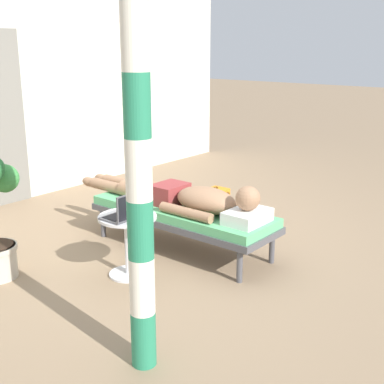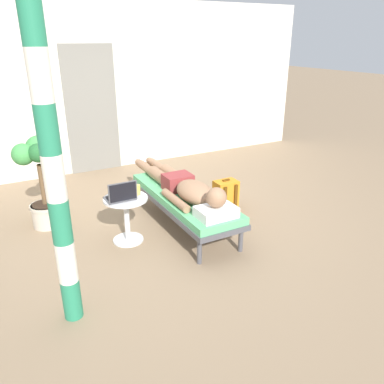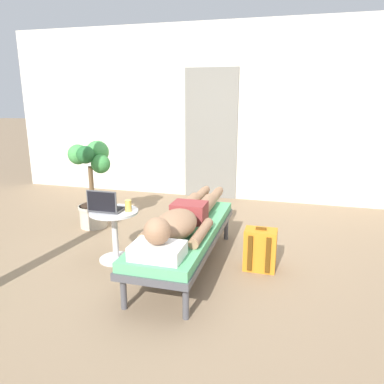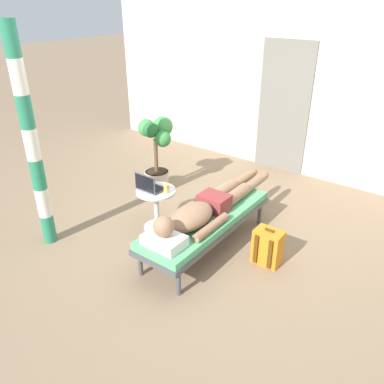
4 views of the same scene
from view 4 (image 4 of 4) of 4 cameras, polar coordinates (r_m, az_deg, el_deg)
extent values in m
plane|color=#8C7256|center=(4.71, 1.64, -6.61)|extent=(40.00, 40.00, 0.00)
cube|color=beige|center=(6.25, 17.03, 14.38)|extent=(7.60, 0.20, 2.70)
cube|color=slate|center=(6.35, 13.37, 11.93)|extent=(0.84, 0.03, 2.04)
cylinder|color=#4C4C51|center=(5.18, 5.05, -1.49)|extent=(0.05, 0.05, 0.28)
cylinder|color=#4C4C51|center=(4.97, 9.96, -3.16)|extent=(0.05, 0.05, 0.28)
cylinder|color=#4C4C51|center=(4.09, -7.64, -10.42)|extent=(0.05, 0.05, 0.28)
cylinder|color=#4C4C51|center=(3.82, -2.03, -13.29)|extent=(0.05, 0.05, 0.28)
cube|color=#4C4C51|center=(4.38, 2.13, -4.66)|extent=(0.60, 1.85, 0.06)
cube|color=#59B272|center=(4.34, 2.14, -3.87)|extent=(0.58, 1.81, 0.08)
cube|color=white|center=(3.81, -4.11, -7.13)|extent=(0.40, 0.28, 0.11)
sphere|color=#997051|center=(3.72, -4.19, -5.10)|extent=(0.21, 0.21, 0.21)
ellipsoid|color=#997051|center=(4.06, -0.10, -3.65)|extent=(0.35, 0.60, 0.23)
cylinder|color=#997051|center=(4.25, -2.06, -3.26)|extent=(0.09, 0.55, 0.09)
cylinder|color=#997051|center=(4.03, 2.85, -5.17)|extent=(0.09, 0.55, 0.09)
cube|color=maroon|center=(4.38, 3.29, -1.55)|extent=(0.33, 0.26, 0.19)
cylinder|color=#997051|center=(4.68, 4.74, 0.14)|extent=(0.15, 0.42, 0.15)
cylinder|color=#997051|center=(5.02, 7.38, 1.72)|extent=(0.11, 0.44, 0.11)
ellipsoid|color=#997051|center=(5.26, 8.97, 2.76)|extent=(0.09, 0.20, 0.10)
cylinder|color=#997051|center=(4.61, 6.52, -0.44)|extent=(0.15, 0.42, 0.15)
cylinder|color=#997051|center=(4.95, 9.08, 1.21)|extent=(0.11, 0.44, 0.11)
ellipsoid|color=#997051|center=(5.19, 10.61, 2.28)|extent=(0.09, 0.20, 0.10)
cylinder|color=silver|center=(4.90, -5.11, -5.10)|extent=(0.34, 0.34, 0.02)
cylinder|color=silver|center=(4.77, -5.23, -2.57)|extent=(0.06, 0.06, 0.48)
cylinder|color=silver|center=(4.65, -5.36, 0.13)|extent=(0.48, 0.48, 0.02)
cube|color=#4C4C51|center=(4.68, -5.92, 0.55)|extent=(0.31, 0.22, 0.02)
cube|color=black|center=(4.68, -5.85, 0.71)|extent=(0.27, 0.15, 0.00)
cube|color=#4C4C51|center=(4.55, -6.97, 1.30)|extent=(0.31, 0.01, 0.21)
cube|color=black|center=(4.55, -7.04, 1.26)|extent=(0.29, 0.00, 0.19)
cylinder|color=gold|center=(4.54, -3.82, 0.48)|extent=(0.06, 0.06, 0.11)
cube|color=orange|center=(4.26, 11.11, -7.96)|extent=(0.30, 0.20, 0.40)
cube|color=orange|center=(4.39, 11.75, -7.97)|extent=(0.23, 0.04, 0.18)
cube|color=#56330C|center=(4.21, 9.41, -8.32)|extent=(0.04, 0.02, 0.34)
cube|color=#56330C|center=(4.15, 11.43, -9.07)|extent=(0.04, 0.02, 0.34)
cube|color=#56330C|center=(4.15, 11.37, -5.57)|extent=(0.10, 0.02, 0.02)
cylinder|color=#BFB29E|center=(5.80, -5.18, 1.80)|extent=(0.34, 0.34, 0.28)
cylinder|color=#BFB29E|center=(5.75, -5.23, 2.88)|extent=(0.37, 0.37, 0.04)
cylinder|color=#332319|center=(5.74, -5.24, 3.11)|extent=(0.31, 0.31, 0.01)
cylinder|color=brown|center=(5.64, -5.34, 5.38)|extent=(0.06, 0.06, 0.50)
sphere|color=#38843D|center=(5.44, -4.33, 7.84)|extent=(0.23, 0.23, 0.23)
sphere|color=#429347|center=(5.58, -4.31, 9.64)|extent=(0.28, 0.28, 0.28)
sphere|color=#429347|center=(5.60, -6.74, 9.41)|extent=(0.25, 0.25, 0.25)
sphere|color=#23602D|center=(5.45, -6.13, 9.08)|extent=(0.22, 0.22, 0.22)
cylinder|color=#267F59|center=(4.85, -20.41, -4.99)|extent=(0.15, 0.15, 0.35)
cylinder|color=silver|center=(4.68, -21.08, -1.39)|extent=(0.15, 0.15, 0.35)
cylinder|color=#267F59|center=(4.54, -21.80, 2.46)|extent=(0.15, 0.15, 0.35)
cylinder|color=silver|center=(4.42, -22.57, 6.53)|extent=(0.15, 0.15, 0.35)
cylinder|color=#267F59|center=(4.32, -23.40, 10.82)|extent=(0.15, 0.15, 0.35)
cylinder|color=silver|center=(4.25, -24.28, 15.28)|extent=(0.15, 0.15, 0.35)
cylinder|color=#267F59|center=(4.20, -25.23, 19.85)|extent=(0.15, 0.15, 0.35)
camera|label=1|loc=(5.65, -52.55, 9.23)|focal=48.67mm
camera|label=2|loc=(4.09, -62.04, 6.16)|focal=35.79mm
camera|label=3|loc=(1.53, -43.88, -23.49)|focal=34.45mm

